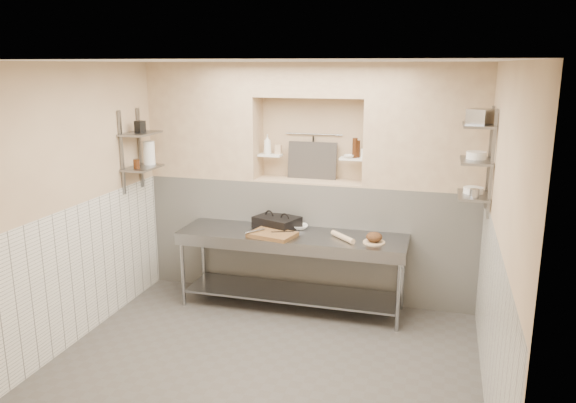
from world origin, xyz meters
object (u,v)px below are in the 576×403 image
(mixing_bowl, at_px, (299,227))
(bottle_soap, at_px, (267,144))
(rolling_pin, at_px, (343,237))
(jug_left, at_px, (149,153))
(cutting_board, at_px, (272,235))
(bread_loaf, at_px, (374,237))
(prep_table, at_px, (291,256))
(panini_press, at_px, (277,222))
(bowl_alcove, at_px, (349,156))

(mixing_bowl, xyz_separation_m, bottle_soap, (-0.48, 0.32, 0.91))
(mixing_bowl, relative_size, bottle_soap, 0.84)
(rolling_pin, xyz_separation_m, jug_left, (-2.36, 0.08, 0.82))
(rolling_pin, distance_m, jug_left, 2.50)
(jug_left, bearing_deg, bottle_soap, 21.22)
(cutting_board, bearing_deg, bread_loaf, 3.75)
(bread_loaf, xyz_separation_m, jug_left, (-2.71, 0.10, 0.78))
(rolling_pin, bearing_deg, prep_table, 175.51)
(mixing_bowl, bearing_deg, panini_press, -174.26)
(rolling_pin, xyz_separation_m, bowl_alcove, (-0.05, 0.58, 0.80))
(prep_table, distance_m, cutting_board, 0.36)
(prep_table, xyz_separation_m, panini_press, (-0.23, 0.20, 0.32))
(bowl_alcove, bearing_deg, rolling_pin, -84.74)
(cutting_board, distance_m, bowl_alcove, 1.28)
(panini_press, xyz_separation_m, mixing_bowl, (0.26, 0.03, -0.04))
(prep_table, xyz_separation_m, cutting_board, (-0.18, -0.14, 0.28))
(mixing_bowl, bearing_deg, prep_table, -98.40)
(prep_table, height_order, cutting_board, cutting_board)
(bottle_soap, relative_size, jug_left, 0.86)
(jug_left, bearing_deg, rolling_pin, -1.97)
(prep_table, relative_size, panini_press, 4.46)
(cutting_board, bearing_deg, panini_press, 98.27)
(cutting_board, xyz_separation_m, jug_left, (-1.58, 0.18, 0.83))
(mixing_bowl, bearing_deg, bread_loaf, -18.16)
(panini_press, xyz_separation_m, rolling_pin, (0.83, -0.25, -0.04))
(prep_table, height_order, bread_loaf, bread_loaf)
(bottle_soap, distance_m, jug_left, 1.41)
(mixing_bowl, bearing_deg, bottle_soap, 146.88)
(cutting_board, bearing_deg, bottle_soap, 111.46)
(prep_table, height_order, bottle_soap, bottle_soap)
(rolling_pin, xyz_separation_m, bottle_soap, (-1.05, 0.59, 0.90))
(cutting_board, bearing_deg, rolling_pin, 7.15)
(rolling_pin, bearing_deg, mixing_bowl, 154.05)
(bread_loaf, height_order, bowl_alcove, bowl_alcove)
(mixing_bowl, xyz_separation_m, jug_left, (-1.80, -0.19, 0.83))
(rolling_pin, distance_m, bottle_soap, 1.50)
(bottle_soap, bearing_deg, panini_press, -57.28)
(bread_loaf, bearing_deg, bowl_alcove, 123.50)
(prep_table, relative_size, cutting_board, 5.24)
(bowl_alcove, distance_m, jug_left, 2.36)
(prep_table, xyz_separation_m, bread_loaf, (0.94, -0.07, 0.32))
(cutting_board, bearing_deg, prep_table, 38.65)
(bread_loaf, bearing_deg, panini_press, 166.97)
(bowl_alcove, xyz_separation_m, jug_left, (-2.31, -0.50, 0.02))
(panini_press, xyz_separation_m, jug_left, (-1.53, -0.17, 0.78))
(cutting_board, height_order, bottle_soap, bottle_soap)
(mixing_bowl, height_order, jug_left, jug_left)
(prep_table, bearing_deg, bottle_soap, 129.70)
(mixing_bowl, bearing_deg, jug_left, -173.87)
(prep_table, distance_m, bread_loaf, 1.00)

